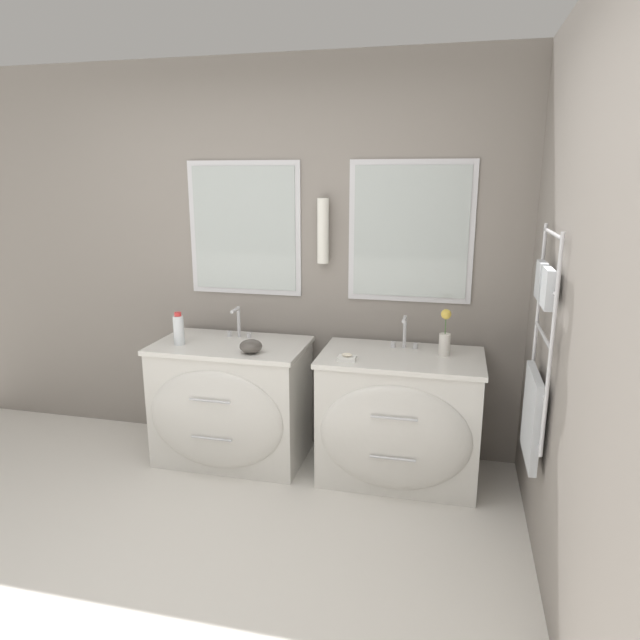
{
  "coord_description": "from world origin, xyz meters",
  "views": [
    {
      "loc": [
        1.21,
        -1.78,
        1.84
      ],
      "look_at": [
        0.47,
        1.31,
        1.05
      ],
      "focal_mm": 32.0,
      "sensor_mm": 36.0,
      "label": 1
    }
  ],
  "objects_px": {
    "vanity_right": "(399,418)",
    "flower_vase": "(445,336)",
    "toiletry_bottle": "(179,329)",
    "vanity_left": "(231,402)",
    "amenity_bowl": "(251,346)"
  },
  "relations": [
    {
      "from": "vanity_right",
      "to": "flower_vase",
      "type": "xyz_separation_m",
      "value": [
        0.25,
        0.1,
        0.51
      ]
    },
    {
      "from": "vanity_right",
      "to": "toiletry_bottle",
      "type": "relative_size",
      "value": 4.64
    },
    {
      "from": "vanity_right",
      "to": "flower_vase",
      "type": "bearing_deg",
      "value": 21.62
    },
    {
      "from": "vanity_right",
      "to": "toiletry_bottle",
      "type": "bearing_deg",
      "value": -177.59
    },
    {
      "from": "vanity_right",
      "to": "flower_vase",
      "type": "distance_m",
      "value": 0.58
    },
    {
      "from": "toiletry_bottle",
      "to": "flower_vase",
      "type": "relative_size",
      "value": 0.74
    },
    {
      "from": "toiletry_bottle",
      "to": "vanity_right",
      "type": "bearing_deg",
      "value": 2.41
    },
    {
      "from": "vanity_left",
      "to": "flower_vase",
      "type": "xyz_separation_m",
      "value": [
        1.36,
        0.1,
        0.51
      ]
    },
    {
      "from": "vanity_left",
      "to": "amenity_bowl",
      "type": "relative_size",
      "value": 7.04
    },
    {
      "from": "amenity_bowl",
      "to": "flower_vase",
      "type": "xyz_separation_m",
      "value": [
        1.15,
        0.23,
        0.08
      ]
    },
    {
      "from": "toiletry_bottle",
      "to": "amenity_bowl",
      "type": "relative_size",
      "value": 1.52
    },
    {
      "from": "vanity_right",
      "to": "toiletry_bottle",
      "type": "distance_m",
      "value": 1.5
    },
    {
      "from": "toiletry_bottle",
      "to": "flower_vase",
      "type": "distance_m",
      "value": 1.67
    },
    {
      "from": "amenity_bowl",
      "to": "flower_vase",
      "type": "relative_size",
      "value": 0.49
    },
    {
      "from": "vanity_left",
      "to": "amenity_bowl",
      "type": "xyz_separation_m",
      "value": [
        0.2,
        -0.13,
        0.43
      ]
    }
  ]
}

